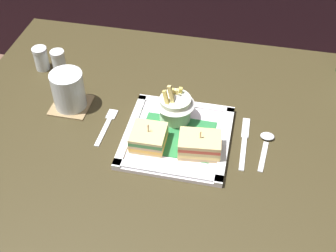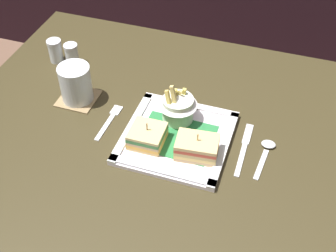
{
  "view_description": "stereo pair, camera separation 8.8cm",
  "coord_description": "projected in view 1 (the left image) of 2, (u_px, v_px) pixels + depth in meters",
  "views": [
    {
      "loc": [
        0.19,
        -0.77,
        1.54
      ],
      "look_at": [
        0.02,
        0.0,
        0.78
      ],
      "focal_mm": 48.23,
      "sensor_mm": 36.0,
      "label": 1
    },
    {
      "loc": [
        0.27,
        -0.75,
        1.54
      ],
      "look_at": [
        0.02,
        0.0,
        0.78
      ],
      "focal_mm": 48.23,
      "sensor_mm": 36.0,
      "label": 2
    }
  ],
  "objects": [
    {
      "name": "fork",
      "position": [
        107.0,
        125.0,
        1.15
      ],
      "size": [
        0.02,
        0.14,
        0.0
      ],
      "color": "silver",
      "rests_on": "dining_table"
    },
    {
      "name": "knife",
      "position": [
        244.0,
        141.0,
        1.11
      ],
      "size": [
        0.02,
        0.18,
        0.0
      ],
      "color": "silver",
      "rests_on": "dining_table"
    },
    {
      "name": "sandwich_half_right",
      "position": [
        200.0,
        145.0,
        1.06
      ],
      "size": [
        0.11,
        0.08,
        0.07
      ],
      "color": "#D6B178",
      "rests_on": "square_plate"
    },
    {
      "name": "spoon",
      "position": [
        266.0,
        141.0,
        1.1
      ],
      "size": [
        0.04,
        0.13,
        0.01
      ],
      "color": "silver",
      "rests_on": "dining_table"
    },
    {
      "name": "square_plate",
      "position": [
        177.0,
        137.0,
        1.11
      ],
      "size": [
        0.26,
        0.26,
        0.02
      ],
      "color": "white",
      "rests_on": "dining_table"
    },
    {
      "name": "dining_table",
      "position": [
        160.0,
        176.0,
        1.23
      ],
      "size": [
        1.08,
        0.93,
        0.74
      ],
      "color": "#38301B",
      "rests_on": "ground_plane"
    },
    {
      "name": "pepper_shaker",
      "position": [
        59.0,
        62.0,
        1.3
      ],
      "size": [
        0.04,
        0.04,
        0.07
      ],
      "color": "silver",
      "rests_on": "dining_table"
    },
    {
      "name": "water_glass",
      "position": [
        69.0,
        92.0,
        1.18
      ],
      "size": [
        0.08,
        0.08,
        0.1
      ],
      "color": "silver",
      "rests_on": "dining_table"
    },
    {
      "name": "sandwich_half_left",
      "position": [
        149.0,
        138.0,
        1.08
      ],
      "size": [
        0.08,
        0.08,
        0.06
      ],
      "color": "tan",
      "rests_on": "square_plate"
    },
    {
      "name": "salt_shaker",
      "position": [
        41.0,
        60.0,
        1.31
      ],
      "size": [
        0.04,
        0.04,
        0.07
      ],
      "color": "silver",
      "rests_on": "dining_table"
    },
    {
      "name": "drink_coaster",
      "position": [
        71.0,
        105.0,
        1.21
      ],
      "size": [
        0.1,
        0.1,
        0.0
      ],
      "primitive_type": "cube",
      "color": "#90754E",
      "rests_on": "dining_table"
    },
    {
      "name": "fries_cup",
      "position": [
        175.0,
        105.0,
        1.12
      ],
      "size": [
        0.1,
        0.1,
        0.11
      ],
      "color": "silver",
      "rests_on": "square_plate"
    }
  ]
}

